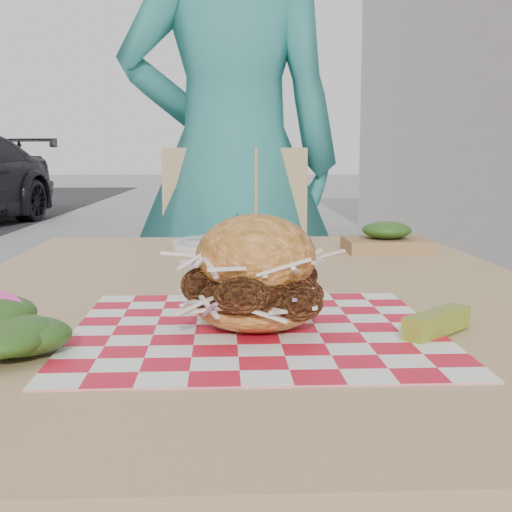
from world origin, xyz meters
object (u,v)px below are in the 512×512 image
object	(u,v)px
patio_chair	(238,289)
sandwich	(256,280)
patio_table	(252,342)
diner	(232,161)

from	to	relation	value
patio_chair	sandwich	distance (m)	1.32
patio_chair	sandwich	bearing A→B (deg)	-87.22
patio_table	sandwich	size ratio (longest dim) A/B	6.72
diner	patio_table	xyz separation A→B (m)	(0.01, -1.18, -0.24)
diner	patio_table	bearing A→B (deg)	89.21
diner	sandwich	size ratio (longest dim) A/B	10.22
diner	patio_chair	bearing A→B (deg)	94.43
patio_table	sandwich	distance (m)	0.28
diner	sandwich	xyz separation A→B (m)	(0.00, -1.43, -0.11)
patio_chair	diner	bearing A→B (deg)	98.94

